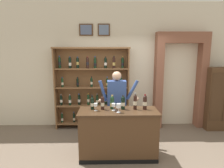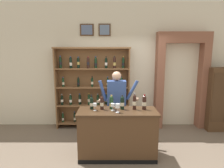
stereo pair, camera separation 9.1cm
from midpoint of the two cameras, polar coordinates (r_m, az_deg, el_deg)
ground_plane at (r=4.14m, az=2.88°, el=-20.66°), size 14.00×14.00×0.02m
back_wall at (r=5.32m, az=2.14°, el=5.47°), size 12.00×0.19×3.36m
wine_shelf at (r=5.18m, az=-5.12°, el=-0.51°), size 1.99×0.32×2.18m
archway_doorway at (r=5.55m, az=20.17°, el=2.34°), size 1.37×0.45×2.56m
side_cabinet at (r=5.81m, az=30.19°, el=-3.97°), size 0.73×0.38×1.66m
tasting_counter at (r=3.91m, az=2.41°, el=-14.54°), size 1.54×0.59×0.95m
shopkeeper at (r=4.34m, az=2.09°, el=-4.47°), size 0.91×0.22×1.64m
tasting_bottle_chianti at (r=3.80m, az=-5.28°, el=-5.58°), size 0.07×0.07×0.29m
tasting_bottle_brunello at (r=3.78m, az=-2.23°, el=-5.55°), size 0.07×0.07×0.31m
tasting_bottle_riserva at (r=3.81m, az=0.63°, el=-5.49°), size 0.08×0.08×0.28m
tasting_bottle_prosecco at (r=3.78m, az=3.87°, el=-5.51°), size 0.08×0.08×0.28m
tasting_bottle_grappa at (r=3.79m, az=7.49°, el=-5.26°), size 0.07×0.07×0.33m
tasting_bottle_bianco at (r=3.82m, az=10.35°, el=-5.38°), size 0.08×0.08×0.31m
wine_glass_right at (r=3.59m, az=2.51°, el=-6.62°), size 0.08×0.08×0.17m
wine_glass_center at (r=3.70m, az=1.03°, el=-6.41°), size 0.08×0.08×0.14m
wine_glass_left at (r=3.71m, az=-4.29°, el=-6.27°), size 0.07×0.07×0.15m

